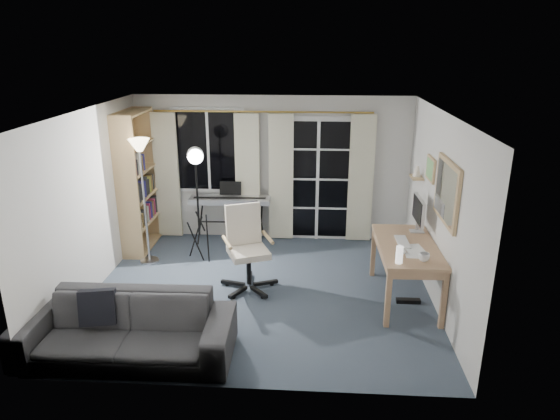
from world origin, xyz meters
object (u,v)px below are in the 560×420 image
at_px(bookshelf, 135,185).
at_px(monitor, 418,211).
at_px(keyboard_piano, 230,201).
at_px(studio_light, 196,169).
at_px(sofa, 124,320).
at_px(torchiere_lamp, 141,164).
at_px(office_chair, 246,239).
at_px(mug, 424,256).
at_px(desk, 407,251).

distance_m(bookshelf, monitor, 4.33).
distance_m(keyboard_piano, studio_light, 1.12).
relative_size(bookshelf, monitor, 3.97).
distance_m(bookshelf, sofa, 3.11).
height_order(studio_light, sofa, studio_light).
relative_size(torchiere_lamp, monitor, 3.41).
height_order(studio_light, office_chair, studio_light).
xyz_separation_m(monitor, sofa, (-3.36, -1.90, -0.63)).
bearing_deg(bookshelf, sofa, -74.61).
distance_m(keyboard_piano, mug, 3.51).
relative_size(mug, sofa, 0.06).
relative_size(office_chair, mug, 9.04).
distance_m(desk, monitor, 0.63).
bearing_deg(sofa, studio_light, 83.23).
xyz_separation_m(keyboard_piano, mug, (2.66, -2.29, 0.11)).
xyz_separation_m(torchiere_lamp, office_chair, (1.58, -0.66, -0.85)).
xyz_separation_m(bookshelf, torchiere_lamp, (0.33, -0.54, 0.48)).
distance_m(torchiere_lamp, desk, 3.89).
bearing_deg(office_chair, sofa, -143.89).
xyz_separation_m(studio_light, office_chair, (0.80, -0.73, -0.78)).
relative_size(keyboard_piano, office_chair, 1.16).
height_order(bookshelf, studio_light, bookshelf).
height_order(desk, mug, mug).
distance_m(studio_light, desk, 3.17).
distance_m(keyboard_piano, sofa, 3.31).
bearing_deg(studio_light, office_chair, -57.65).
relative_size(bookshelf, studio_light, 1.23).
relative_size(studio_light, desk, 1.24).
relative_size(office_chair, monitor, 2.06).
bearing_deg(studio_light, keyboard_piano, 50.85).
height_order(keyboard_piano, studio_light, studio_light).
xyz_separation_m(bookshelf, studio_light, (1.10, -0.46, 0.40)).
bearing_deg(monitor, office_chair, -176.38).
bearing_deg(bookshelf, keyboard_piano, 11.57).
bearing_deg(mug, keyboard_piano, 139.22).
bearing_deg(torchiere_lamp, bookshelf, 120.91).
distance_m(keyboard_piano, desk, 3.12).
distance_m(office_chair, sofa, 2.04).
bearing_deg(sofa, bookshelf, 105.33).
height_order(torchiere_lamp, office_chair, torchiere_lamp).
relative_size(torchiere_lamp, sofa, 0.84).
bearing_deg(sofa, office_chair, 57.67).
height_order(keyboard_piano, office_chair, office_chair).
bearing_deg(sofa, desk, 23.87).
xyz_separation_m(bookshelf, keyboard_piano, (1.45, 0.32, -0.33)).
distance_m(monitor, mug, 0.98).
relative_size(bookshelf, torchiere_lamp, 1.17).
xyz_separation_m(studio_light, mug, (3.00, -1.51, -0.61)).
xyz_separation_m(office_chair, mug, (2.20, -0.77, 0.16)).
height_order(office_chair, desk, office_chair).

